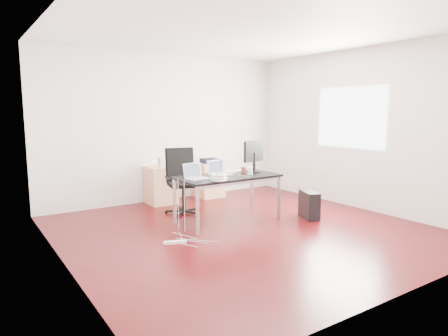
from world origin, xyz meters
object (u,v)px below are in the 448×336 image
office_chair (182,177)px  filing_cabinet_right (209,180)px  pc_tower (309,205)px  filing_cabinet_left (161,185)px  desk (228,179)px

office_chair → filing_cabinet_right: (1.02, 0.81, -0.26)m
pc_tower → filing_cabinet_left: bearing=146.9°
office_chair → pc_tower: bearing=-30.6°
desk → filing_cabinet_right: 1.88m
desk → pc_tower: size_ratio=3.56×
filing_cabinet_left → pc_tower: bearing=-55.8°
office_chair → filing_cabinet_right: size_ratio=1.54×
office_chair → filing_cabinet_left: office_chair is taller
filing_cabinet_left → pc_tower: size_ratio=1.56×
filing_cabinet_right → filing_cabinet_left: bearing=180.0°
desk → pc_tower: 1.41m
desk → pc_tower: (1.20, -0.58, -0.46)m
desk → office_chair: size_ratio=1.48×
desk → filing_cabinet_right: size_ratio=2.29×
desk → filing_cabinet_left: 1.78m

